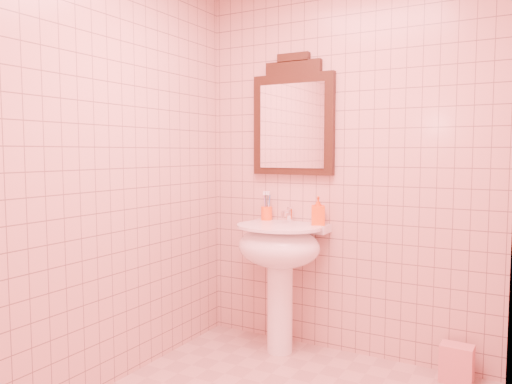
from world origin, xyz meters
The scene contains 7 objects.
back_wall centered at (0.00, 1.10, 1.25)m, with size 2.00×0.02×2.50m, color #CF9E90.
pedestal_sink centered at (-0.36, 0.87, 0.66)m, with size 0.58×0.58×0.86m.
faucet centered at (-0.36, 1.01, 0.92)m, with size 0.04×0.16×0.11m.
mirror centered at (-0.36, 1.07, 1.57)m, with size 0.59×0.06×0.82m.
toothbrush_cup centered at (-0.55, 1.04, 0.92)m, with size 0.08×0.08×0.18m.
soap_dispenser centered at (-0.14, 1.00, 0.96)m, with size 0.09×0.09×0.19m, color #E95113.
towel centered at (0.75, 0.98, 0.11)m, with size 0.18×0.12×0.22m, color #DE8382.
Camera 1 is at (1.10, -2.06, 1.34)m, focal length 35.00 mm.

